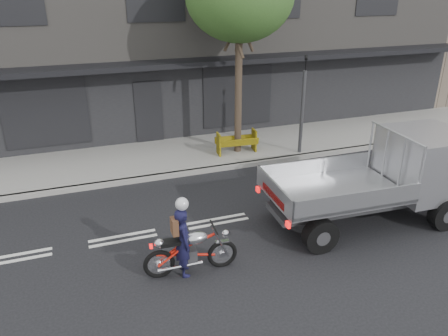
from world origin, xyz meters
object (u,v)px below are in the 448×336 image
motorcycle (191,250)px  rider (184,242)px  flatbed_ute (409,168)px  traffic_light_pole (302,111)px  construction_barrier (239,143)px

motorcycle → rider: bearing=-176.2°
motorcycle → flatbed_ute: size_ratio=0.39×
traffic_light_pole → construction_barrier: (-2.09, 0.52, -1.10)m
motorcycle → rider: rider is taller
flatbed_ute → traffic_light_pole: bearing=98.8°
flatbed_ute → construction_barrier: (-2.57, 5.16, -0.79)m
rider → flatbed_ute: (6.03, 0.51, 0.58)m
motorcycle → construction_barrier: size_ratio=1.42×
traffic_light_pole → motorcycle: bearing=-136.4°
motorcycle → construction_barrier: bearing=63.5°
rider → construction_barrier: bearing=-27.6°
traffic_light_pole → rider: (-5.55, -5.15, -0.89)m
flatbed_ute → construction_barrier: size_ratio=3.63×
flatbed_ute → motorcycle: bearing=-172.2°
rider → construction_barrier: size_ratio=1.07×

